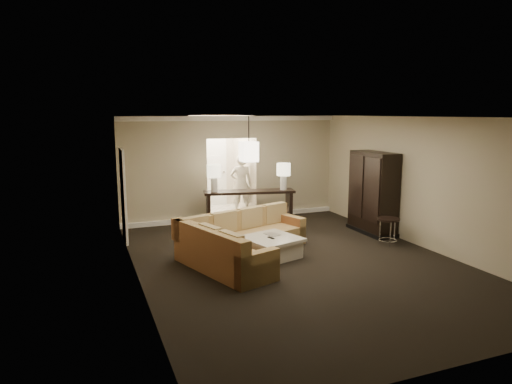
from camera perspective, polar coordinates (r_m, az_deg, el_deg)
name	(u,v)px	position (r m, az deg, el deg)	size (l,w,h in m)	color
ground	(297,262)	(9.04, 5.17, -8.75)	(8.00, 8.00, 0.00)	black
wall_back	(232,168)	(12.36, -3.00, 3.00)	(6.00, 0.04, 2.80)	#BDAA8F
wall_front	(462,250)	(5.51, 24.34, -6.64)	(6.00, 0.04, 2.80)	#BDAA8F
wall_left	(136,203)	(7.84, -14.71, -1.33)	(0.04, 8.00, 2.80)	#BDAA8F
wall_right	(424,183)	(10.37, 20.31, 1.06)	(0.04, 8.00, 2.80)	#BDAA8F
ceiling	(300,117)	(8.57, 5.46, 9.30)	(6.00, 8.00, 0.02)	silver
crown_molding	(232,118)	(12.23, -2.98, 9.17)	(6.00, 0.10, 0.12)	white
baseboard	(233,217)	(12.55, -2.87, -3.12)	(6.00, 0.10, 0.12)	white
side_door	(123,195)	(10.65, -16.24, -0.41)	(0.05, 0.90, 2.10)	white
foyer	(218,166)	(13.65, -4.77, 3.21)	(1.44, 2.02, 2.80)	silver
sectional_sofa	(240,242)	(9.16, -2.02, -6.24)	(2.99, 2.94, 0.85)	brown
coffee_table	(271,247)	(9.28, 1.92, -6.85)	(1.26, 1.26, 0.43)	silver
console_table	(249,204)	(11.82, -0.84, -1.55)	(2.39, 0.98, 0.90)	black
armoire	(373,194)	(11.32, 14.40, -0.29)	(0.58, 1.37, 1.97)	black
drink_table	(388,226)	(10.45, 16.22, -4.08)	(0.48, 0.48, 0.60)	black
table_lamp_left	(214,174)	(11.58, -5.26, 2.30)	(0.36, 0.36, 0.69)	white
table_lamp_right	(284,172)	(11.86, 3.46, 2.50)	(0.36, 0.36, 0.69)	white
pendant_light	(249,152)	(11.08, -0.90, 5.08)	(0.38, 0.38, 1.09)	black
person	(241,181)	(13.09, -1.87, 1.39)	(0.69, 0.46, 1.90)	beige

